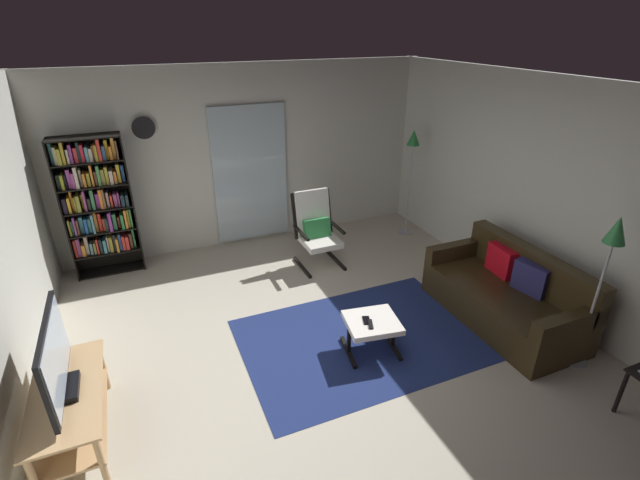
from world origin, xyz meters
The scene contains 16 objects.
ground_plane centered at (0.00, 0.00, 0.00)m, with size 7.02×7.02×0.00m, color #BEB6A2.
wall_back centered at (0.00, 2.90, 1.30)m, with size 5.60×0.06×2.60m, color beige.
wall_right centered at (2.70, 0.00, 1.30)m, with size 0.06×6.00×2.60m, color beige.
glass_door_panel centered at (0.04, 2.83, 1.05)m, with size 1.10×0.01×2.00m, color silver.
area_rug centered at (0.41, -0.03, 0.00)m, with size 2.51×1.75×0.01m, color navy.
tv_stand centered at (-2.31, -0.28, 0.34)m, with size 0.52×1.17×0.52m.
television centered at (-2.30, -0.28, 0.82)m, with size 0.20×0.98×0.63m.
bookshelf_near_tv centered at (-2.04, 2.64, 1.01)m, with size 0.84×0.30×1.85m.
leather_sofa centered at (2.10, -0.32, 0.30)m, with size 0.87×1.80×0.82m.
lounge_armchair centered at (0.64, 1.77, 0.53)m, with size 0.57×0.66×1.02m.
ottoman centered at (0.42, -0.23, 0.31)m, with size 0.59×0.56×0.38m.
tv_remote centered at (0.36, -0.29, 0.39)m, with size 0.04×0.14×0.02m, color black.
cell_phone centered at (0.36, -0.21, 0.38)m, with size 0.07×0.14×0.01m, color black.
floor_lamp_by_sofa centered at (2.22, -1.20, 1.27)m, with size 0.22×0.22×1.59m.
floor_lamp_by_shelf centered at (2.35, 2.12, 1.33)m, with size 0.22×0.22×1.65m.
wall_clock centered at (-1.33, 2.82, 1.85)m, with size 0.29×0.03×0.29m.
Camera 1 is at (-1.52, -3.46, 3.08)m, focal length 25.36 mm.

